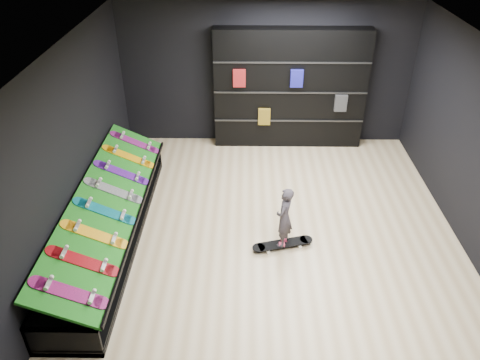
{
  "coord_description": "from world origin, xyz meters",
  "views": [
    {
      "loc": [
        -0.41,
        -5.82,
        4.82
      ],
      "look_at": [
        -0.5,
        0.2,
        1.0
      ],
      "focal_mm": 35.0,
      "sensor_mm": 36.0,
      "label": 1
    }
  ],
  "objects_px": {
    "floor_skateboard": "(283,245)",
    "child": "(284,228)",
    "back_shelving": "(290,89)",
    "display_rack": "(110,226)"
  },
  "relations": [
    {
      "from": "floor_skateboard",
      "to": "child",
      "type": "relative_size",
      "value": 1.63
    },
    {
      "from": "back_shelving",
      "to": "child",
      "type": "height_order",
      "value": "back_shelving"
    },
    {
      "from": "back_shelving",
      "to": "child",
      "type": "bearing_deg",
      "value": -95.02
    },
    {
      "from": "display_rack",
      "to": "back_shelving",
      "type": "xyz_separation_m",
      "value": [
        3.03,
        3.32,
        0.99
      ]
    },
    {
      "from": "back_shelving",
      "to": "child",
      "type": "distance_m",
      "value": 3.62
    },
    {
      "from": "floor_skateboard",
      "to": "back_shelving",
      "type": "bearing_deg",
      "value": 69.69
    },
    {
      "from": "floor_skateboard",
      "to": "child",
      "type": "xyz_separation_m",
      "value": [
        0.0,
        0.0,
        0.34
      ]
    },
    {
      "from": "back_shelving",
      "to": "child",
      "type": "xyz_separation_m",
      "value": [
        -0.31,
        -3.51,
        -0.85
      ]
    },
    {
      "from": "child",
      "to": "floor_skateboard",
      "type": "bearing_deg",
      "value": 180.0
    },
    {
      "from": "floor_skateboard",
      "to": "child",
      "type": "height_order",
      "value": "child"
    }
  ]
}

